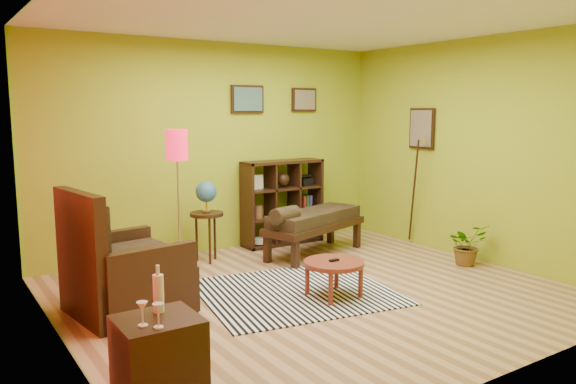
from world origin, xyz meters
TOP-DOWN VIEW (x-y plane):
  - ground at (0.00, 0.00)m, footprint 5.00×5.00m
  - room_shell at (-0.09, 0.01)m, footprint 5.04×4.54m
  - zebra_rug at (-0.17, 0.12)m, footprint 2.21×2.02m
  - coffee_table at (0.07, -0.22)m, footprint 0.62×0.62m
  - armchair at (-1.87, 0.55)m, footprint 1.11×1.11m
  - side_cabinet at (-2.20, -1.30)m, footprint 0.51×0.46m
  - floor_lamp at (-0.98, 1.28)m, footprint 0.26×0.26m
  - globe_table at (-0.42, 1.75)m, footprint 0.42×0.42m
  - cube_shelf at (0.91, 2.03)m, footprint 1.20×0.35m
  - bench at (0.87, 1.26)m, footprint 1.66×1.00m
  - potted_plant at (2.19, -0.17)m, footprint 0.57×0.61m

SIDE VIEW (x-z plane):
  - ground at x=0.00m, z-range 0.00..0.00m
  - zebra_rug at x=-0.17m, z-range 0.00..0.01m
  - potted_plant at x=2.19m, z-range 0.00..0.40m
  - side_cabinet at x=-2.20m, z-range -0.15..0.76m
  - coffee_table at x=0.07m, z-range 0.13..0.53m
  - armchair at x=-1.87m, z-range -0.24..0.96m
  - bench at x=0.87m, z-range 0.10..0.83m
  - cube_shelf at x=0.91m, z-range 0.00..1.20m
  - globe_table at x=-0.42m, z-range 0.26..1.29m
  - floor_lamp at x=-0.98m, z-range 0.52..2.22m
  - room_shell at x=-0.09m, z-range 0.39..3.21m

